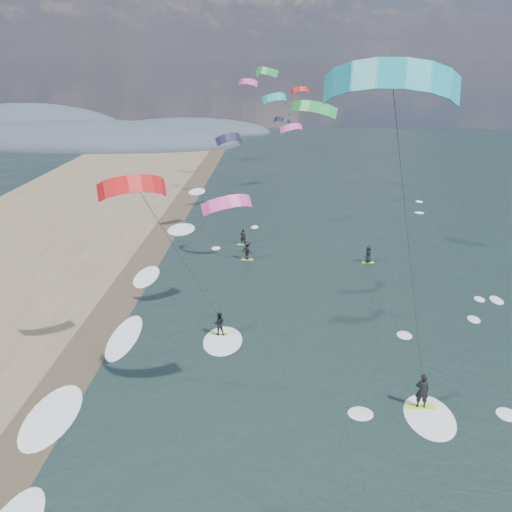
{
  "coord_description": "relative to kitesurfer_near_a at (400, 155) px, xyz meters",
  "views": [
    {
      "loc": [
        0.3,
        -18.96,
        18.02
      ],
      "look_at": [
        -1.0,
        12.0,
        7.0
      ],
      "focal_mm": 40.0,
      "sensor_mm": 36.0,
      "label": 1
    }
  ],
  "objects": [
    {
      "name": "shoreline_surf",
      "position": [
        -15.59,
        12.2,
        -14.46
      ],
      "size": [
        2.4,
        79.4,
        0.11
      ],
      "color": "white",
      "rests_on": "ground"
    },
    {
      "name": "kitesurfer_near_b",
      "position": [
        -10.74,
        8.75,
        -6.39
      ],
      "size": [
        7.03,
        8.72,
        12.84
      ],
      "color": "#ADE628",
      "rests_on": "ground"
    },
    {
      "name": "wet_sand_strip",
      "position": [
        -16.79,
        7.45,
        -14.46
      ],
      "size": [
        3.0,
        240.0,
        0.0
      ],
      "primitive_type": "cube",
      "color": "#382D23",
      "rests_on": "ground"
    },
    {
      "name": "kitesurfer_near_a",
      "position": [
        0.0,
        0.0,
        0.0
      ],
      "size": [
        8.17,
        8.79,
        18.32
      ],
      "color": "#ADE628",
      "rests_on": "ground"
    },
    {
      "name": "ground",
      "position": [
        -4.79,
        -2.55,
        -14.46
      ],
      "size": [
        260.0,
        260.0,
        0.0
      ],
      "primitive_type": "plane",
      "color": "black",
      "rests_on": "ground"
    },
    {
      "name": "coastal_hills",
      "position": [
        -49.63,
        105.31,
        -14.46
      ],
      "size": [
        80.0,
        41.0,
        15.0
      ],
      "color": "#3D4756",
      "rests_on": "ground"
    },
    {
      "name": "bg_kite_field",
      "position": [
        -5.17,
        46.27,
        -2.62
      ],
      "size": [
        11.32,
        70.21,
        10.34
      ],
      "color": "#D83F8C",
      "rests_on": "ground"
    },
    {
      "name": "far_kitesurfers",
      "position": [
        -4.57,
        28.7,
        -13.61
      ],
      "size": [
        12.85,
        5.42,
        1.77
      ],
      "color": "#ADE628",
      "rests_on": "ground"
    }
  ]
}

